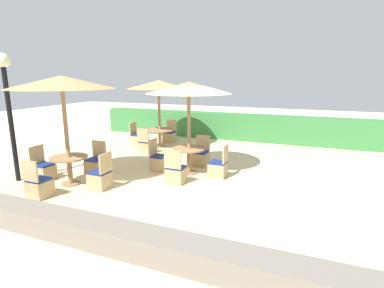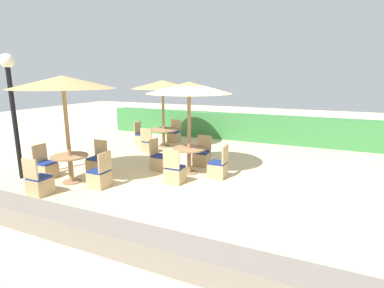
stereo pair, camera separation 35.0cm
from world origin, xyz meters
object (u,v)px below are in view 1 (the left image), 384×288
at_px(parasol_front_left, 62,83).
at_px(round_table_center, 189,154).
at_px(round_table_front_left, 69,164).
at_px(patio_chair_front_left_south, 39,186).
at_px(patio_chair_front_left_west, 44,170).
at_px(patio_chair_back_left_north, 170,136).
at_px(patio_chair_center_west, 159,161).
at_px(parasol_back_left, 159,85).
at_px(patio_chair_center_north, 201,157).
at_px(patio_chair_front_left_east, 100,178).
at_px(patio_chair_center_south, 176,173).
at_px(patio_chair_center_east, 218,168).
at_px(patio_chair_back_left_south, 146,146).
at_px(parasol_center, 189,88).
at_px(patio_chair_front_left_north, 96,165).
at_px(lamp_post, 7,92).
at_px(round_table_back_left, 160,133).
at_px(patio_chair_back_left_west, 137,139).

distance_m(parasol_front_left, round_table_center, 3.80).
distance_m(round_table_front_left, patio_chair_front_left_south, 0.99).
bearing_deg(patio_chair_front_left_west, patio_chair_back_left_north, 169.32).
bearing_deg(patio_chair_center_west, patio_chair_front_left_west, -52.02).
bearing_deg(parasol_back_left, patio_chair_front_left_west, -103.58).
bearing_deg(patio_chair_center_north, patio_chair_front_left_east, 60.30).
bearing_deg(parasol_front_left, patio_chair_front_left_east, 2.00).
bearing_deg(patio_chair_front_left_south, round_table_front_left, 88.00).
xyz_separation_m(parasol_front_left, patio_chair_center_south, (2.51, 1.10, -2.33)).
bearing_deg(patio_chair_center_south, parasol_front_left, -156.33).
height_order(parasol_front_left, patio_chair_center_east, parasol_front_left).
bearing_deg(round_table_center, patio_chair_back_left_south, 146.13).
xyz_separation_m(patio_chair_front_left_west, patio_chair_center_east, (4.34, 1.97, 0.00)).
bearing_deg(parasol_center, patio_chair_front_left_east, -128.93).
xyz_separation_m(round_table_front_left, patio_chair_back_left_south, (0.16, 3.57, -0.29)).
distance_m(patio_chair_front_left_north, patio_chair_front_left_west, 1.36).
xyz_separation_m(patio_chair_front_left_north, patio_chair_front_left_east, (0.90, -0.93, 0.00)).
bearing_deg(patio_chair_center_east, lamp_post, 114.77).
distance_m(patio_chair_center_west, parasol_back_left, 3.70).
relative_size(parasol_front_left, patio_chair_center_north, 2.98).
xyz_separation_m(parasol_front_left, patio_chair_center_west, (1.57, 1.93, -2.33)).
distance_m(patio_chair_front_left_north, patio_chair_center_north, 3.17).
relative_size(patio_chair_front_left_south, round_table_back_left, 0.82).
bearing_deg(lamp_post, round_table_center, 29.76).
bearing_deg(parasol_center, patio_chair_front_left_west, -149.82).
relative_size(round_table_front_left, parasol_center, 0.36).
bearing_deg(patio_chair_center_south, patio_chair_front_left_south, -141.17).
bearing_deg(round_table_front_left, patio_chair_back_left_west, 100.21).
distance_m(round_table_center, patio_chair_center_west, 1.00).
bearing_deg(parasol_center, patio_chair_back_left_north, 123.51).
xyz_separation_m(patio_chair_front_left_east, patio_chair_center_west, (0.63, 1.90, 0.00)).
bearing_deg(patio_chair_center_north, patio_chair_back_left_south, -16.16).
bearing_deg(patio_chair_center_west, patio_chair_center_east, 90.81).
bearing_deg(patio_chair_center_north, patio_chair_front_left_south, 55.91).
height_order(round_table_center, patio_chair_center_south, patio_chair_center_south).
relative_size(patio_chair_front_left_south, patio_chair_center_south, 1.00).
relative_size(patio_chair_center_west, patio_chair_back_left_north, 1.00).
relative_size(patio_chair_back_left_south, patio_chair_back_left_north, 1.00).
bearing_deg(patio_chair_front_left_east, patio_chair_back_left_west, 21.18).
relative_size(lamp_post, round_table_back_left, 2.92).
bearing_deg(patio_chair_front_left_west, patio_chair_back_left_west, 178.74).
xyz_separation_m(round_table_front_left, patio_chair_front_left_south, (-0.03, -0.95, -0.29)).
bearing_deg(parasol_center, patio_chair_center_west, -176.59).
xyz_separation_m(round_table_front_left, parasol_back_left, (0.19, 4.60, 1.88)).
bearing_deg(patio_chair_back_left_south, patio_chair_front_left_east, -77.72).
bearing_deg(round_table_front_left, round_table_center, 38.37).
bearing_deg(patio_chair_center_north, patio_chair_center_south, 88.65).
xyz_separation_m(parasol_center, patio_chair_center_south, (-0.00, -0.89, -2.17)).
bearing_deg(parasol_center, patio_chair_center_south, -90.10).
distance_m(round_table_center, patio_chair_center_east, 0.95).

